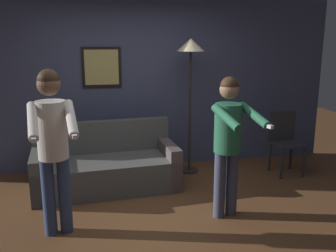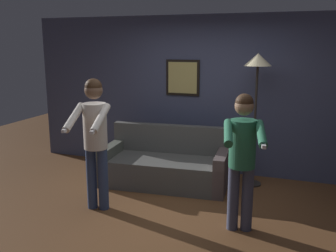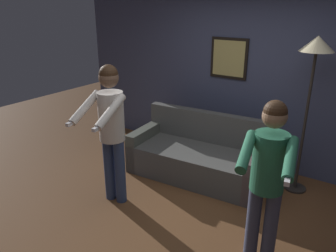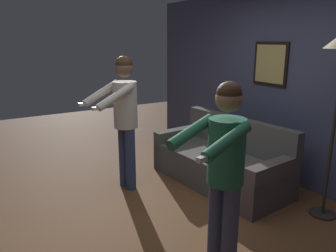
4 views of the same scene
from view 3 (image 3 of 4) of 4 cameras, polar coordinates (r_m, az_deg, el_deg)
The scene contains 6 objects.
ground_plane at distance 3.87m, azimuth 2.78°, elevation -16.77°, with size 12.00×12.00×0.00m, color brown.
back_wall_assembly at distance 4.96m, azimuth 15.13°, elevation 7.77°, with size 6.40×0.09×2.60m.
couch at distance 4.72m, azimuth 5.30°, elevation -5.43°, with size 1.96×1.00×0.87m.
torchiere_lamp at distance 4.25m, azimuth 24.23°, elevation 10.54°, with size 0.40×0.40×2.00m.
person_standing_left at distance 3.86m, azimuth -9.97°, elevation 0.54°, with size 0.50×0.71×1.72m.
person_standing_right at distance 3.03m, azimuth 17.01°, elevation -7.53°, with size 0.52×0.66×1.60m.
Camera 3 is at (1.59, -2.63, 2.35)m, focal length 35.00 mm.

